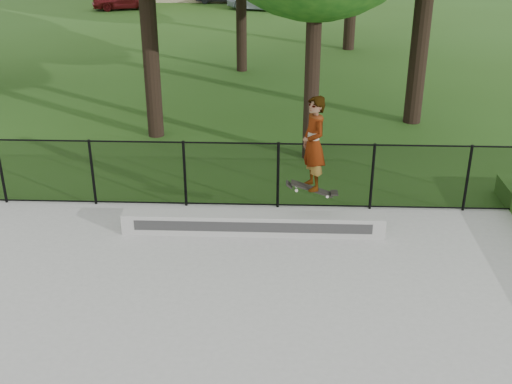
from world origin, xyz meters
TOP-DOWN VIEW (x-y plane):
  - grind_ledge at (1.52, 4.70)m, footprint 5.24×0.40m
  - skater_airborne at (2.66, 4.69)m, footprint 0.81×0.77m
  - chainlink_fence at (0.00, 5.90)m, footprint 16.06×0.06m

SIDE VIEW (x-z plane):
  - grind_ledge at x=1.52m, z-range 0.06..0.48m
  - chainlink_fence at x=0.00m, z-range 0.06..1.56m
  - skater_airborne at x=2.66m, z-range 0.95..2.99m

